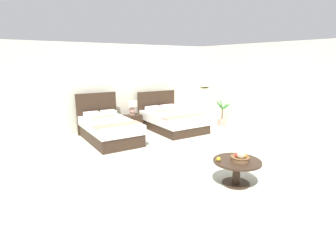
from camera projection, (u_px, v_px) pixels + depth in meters
ground_plane at (185, 153)px, 6.41m from camera, size 10.07×10.10×0.02m
wall_back at (123, 86)px, 8.69m from camera, size 10.07×0.12×2.64m
wall_side_right at (261, 88)px, 8.20m from camera, size 0.12×5.70×2.64m
bed_near_window at (109, 129)px, 7.36m from camera, size 1.26×2.12×1.21m
bed_near_corner at (172, 120)px, 8.53m from camera, size 1.47×2.14×1.13m
nightstand at (133, 122)px, 8.52m from camera, size 0.50×0.42×0.48m
table_lamp at (132, 106)px, 8.41m from camera, size 0.33×0.33×0.44m
coffee_table at (237, 167)px, 4.73m from camera, size 0.84×0.84×0.44m
fruit_bowl at (240, 157)px, 4.65m from camera, size 0.33×0.33×0.21m
loose_apple at (219, 159)px, 4.66m from camera, size 0.08×0.08×0.08m
floor_lamp_corner at (204, 104)px, 9.86m from camera, size 0.21×0.21×1.21m
potted_palm at (222, 118)px, 9.09m from camera, size 0.49×0.53×0.86m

